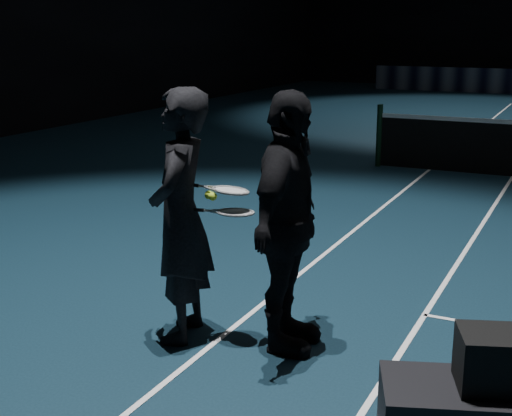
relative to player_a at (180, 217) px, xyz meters
The scene contains 6 objects.
net_post_left 7.70m from the player_a, 94.55° to the left, with size 0.10×0.10×1.10m, color black.
player_a is the anchor object (origin of this frame).
player_b 0.85m from the player_a, 11.55° to the left, with size 1.18×0.49×2.01m, color black.
racket_lower 0.45m from the player_a, 11.55° to the left, with size 0.68×0.22×0.03m, color black, non-canonical shape.
racket_upper 0.46m from the player_a, 17.26° to the left, with size 0.68×0.22×0.03m, color black, non-canonical shape.
tennis_balls 0.32m from the player_a, 12.67° to the left, with size 0.12×0.10×0.12m, color #A4D52D, non-canonical shape.
Camera 1 is at (-2.93, -12.24, 2.46)m, focal length 50.00 mm.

